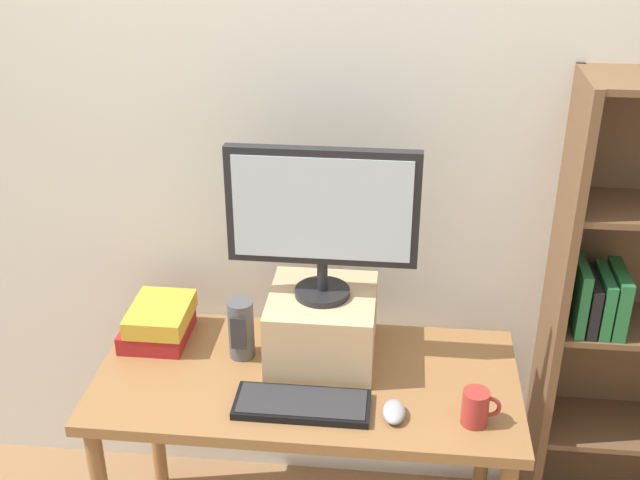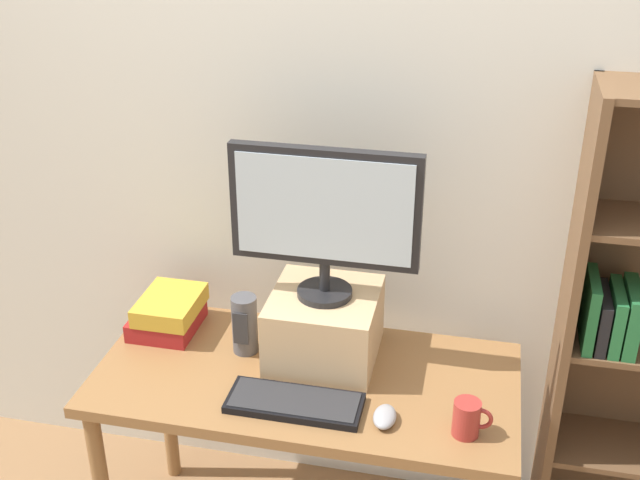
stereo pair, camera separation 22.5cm
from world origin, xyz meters
The scene contains 9 objects.
back_wall centered at (0.00, 0.45, 1.30)m, with size 7.00×0.08×2.60m.
desk centered at (0.00, 0.00, 0.64)m, with size 1.27×0.61×0.74m.
riser_box centered at (0.04, 0.11, 0.85)m, with size 0.32×0.33×0.22m.
computer_monitor centered at (0.04, 0.11, 1.23)m, with size 0.55×0.17×0.47m.
keyboard centered at (0.01, -0.16, 0.75)m, with size 0.39×0.15×0.02m.
computer_mouse centered at (0.27, -0.17, 0.75)m, with size 0.06×0.10×0.04m.
book_stack centered at (-0.50, 0.15, 0.80)m, with size 0.21×0.24×0.12m.
coffee_mug centered at (0.49, -0.17, 0.79)m, with size 0.11×0.07×0.10m.
desk_speaker centered at (-0.21, 0.08, 0.83)m, with size 0.08×0.08×0.19m.
Camera 2 is at (0.47, -1.92, 2.19)m, focal length 45.00 mm.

